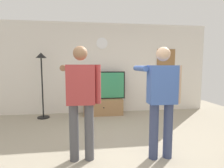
# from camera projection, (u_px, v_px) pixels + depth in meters

# --- Properties ---
(ground_plane) EXTENTS (8.40, 8.40, 0.00)m
(ground_plane) POSITION_uv_depth(u_px,v_px,m) (125.00, 160.00, 2.73)
(ground_plane) COLOR #9E937F
(back_wall) EXTENTS (6.40, 0.10, 2.70)m
(back_wall) POSITION_uv_depth(u_px,v_px,m) (105.00, 68.00, 5.50)
(back_wall) COLOR silver
(back_wall) RESTS_ON ground_plane
(tv_stand) EXTENTS (1.13, 0.45, 0.46)m
(tv_stand) POSITION_uv_depth(u_px,v_px,m) (103.00, 107.00, 5.26)
(tv_stand) COLOR #997047
(tv_stand) RESTS_ON ground_plane
(television) EXTENTS (1.30, 0.07, 0.80)m
(television) POSITION_uv_depth(u_px,v_px,m) (103.00, 85.00, 5.24)
(television) COLOR black
(television) RESTS_ON tv_stand
(wall_clock) EXTENTS (0.33, 0.03, 0.33)m
(wall_clock) POSITION_uv_depth(u_px,v_px,m) (102.00, 43.00, 5.35)
(wall_clock) COLOR white
(framed_picture) EXTENTS (0.59, 0.04, 0.54)m
(framed_picture) POSITION_uv_depth(u_px,v_px,m) (166.00, 58.00, 5.67)
(framed_picture) COLOR olive
(floor_lamp) EXTENTS (0.32, 0.32, 1.78)m
(floor_lamp) POSITION_uv_depth(u_px,v_px,m) (42.00, 72.00, 4.81)
(floor_lamp) COLOR black
(floor_lamp) RESTS_ON ground_plane
(person_standing_nearer_lamp) EXTENTS (0.59, 0.78, 1.73)m
(person_standing_nearer_lamp) POSITION_uv_depth(u_px,v_px,m) (81.00, 97.00, 2.67)
(person_standing_nearer_lamp) COLOR #4C4C51
(person_standing_nearer_lamp) RESTS_ON ground_plane
(person_standing_nearer_couch) EXTENTS (0.60, 0.78, 1.72)m
(person_standing_nearer_couch) POSITION_uv_depth(u_px,v_px,m) (162.00, 96.00, 2.73)
(person_standing_nearer_couch) COLOR #384266
(person_standing_nearer_couch) RESTS_ON ground_plane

